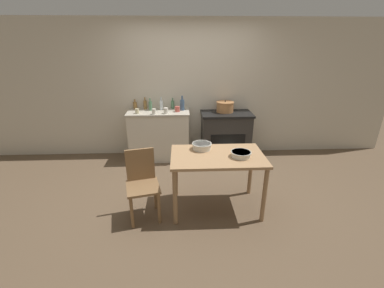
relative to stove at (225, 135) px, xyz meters
name	(u,v)px	position (x,y,z in m)	size (l,w,h in m)	color
ground_plane	(193,192)	(-0.69, -1.28, -0.45)	(14.00, 14.00, 0.00)	brown
wall_back	(189,90)	(-0.69, 0.31, 0.82)	(8.00, 0.07, 2.55)	beige
counter_cabinet	(159,135)	(-1.27, 0.01, 0.02)	(1.14, 0.55, 0.94)	beige
stove	(225,135)	(0.00, 0.00, 0.00)	(0.95, 0.58, 0.90)	#2D2B28
work_table	(217,163)	(-0.40, -1.66, 0.23)	(1.19, 0.75, 0.79)	#A87F56
chair	(142,182)	(-1.36, -1.78, 0.03)	(0.48, 0.48, 0.89)	olive
flour_sack	(229,159)	(0.00, -0.47, -0.28)	(0.29, 0.20, 0.34)	beige
stock_pot	(225,107)	(-0.02, 0.07, 0.54)	(0.33, 0.33, 0.22)	#B77A47
mixing_bowl_large	(241,154)	(-0.12, -1.73, 0.38)	(0.26, 0.26, 0.07)	silver
mixing_bowl_small	(202,146)	(-0.59, -1.47, 0.39)	(0.26, 0.26, 0.09)	silver
bottle_far_left	(161,105)	(-1.22, 0.13, 0.58)	(0.07, 0.07, 0.24)	silver
bottle_left	(145,105)	(-1.53, 0.21, 0.57)	(0.06, 0.06, 0.22)	olive
bottle_mid_left	(182,105)	(-0.83, 0.08, 0.59)	(0.08, 0.08, 0.27)	#3D5675
bottle_center_left	(173,105)	(-1.01, 0.21, 0.57)	(0.06, 0.06, 0.21)	#517F5B
bottle_center	(150,106)	(-1.42, 0.10, 0.57)	(0.06, 0.06, 0.23)	#517F5B
bottle_center_right	(135,105)	(-1.73, 0.22, 0.56)	(0.07, 0.07, 0.18)	olive
cup_mid_right	(177,109)	(-0.92, -0.02, 0.53)	(0.09, 0.09, 0.09)	#B74C42
cup_right	(166,111)	(-1.12, -0.16, 0.54)	(0.08, 0.08, 0.10)	silver
cup_far_right	(154,112)	(-1.33, -0.19, 0.54)	(0.07, 0.07, 0.10)	silver
cup_end_right	(137,111)	(-1.64, -0.12, 0.53)	(0.07, 0.07, 0.09)	beige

